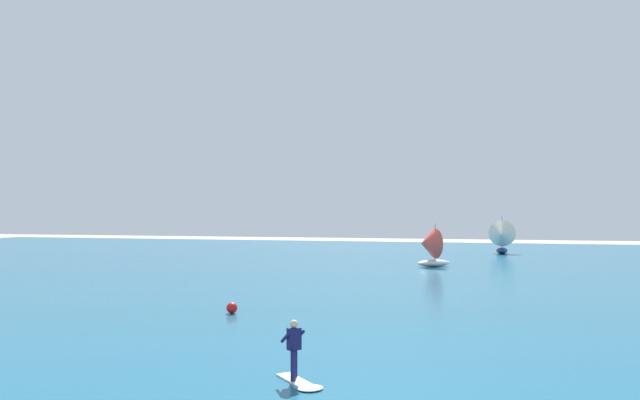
{
  "coord_description": "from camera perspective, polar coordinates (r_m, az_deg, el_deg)",
  "views": [
    {
      "loc": [
        4.62,
        1.27,
        4.73
      ],
      "look_at": [
        -0.09,
        19.01,
        5.12
      ],
      "focal_mm": 33.38,
      "sensor_mm": 36.0,
      "label": 1
    }
  ],
  "objects": [
    {
      "name": "ocean",
      "position": [
        50.15,
        9.58,
        -6.56
      ],
      "size": [
        160.0,
        90.0,
        0.1
      ],
      "primitive_type": "cube",
      "color": "#1E607F",
      "rests_on": "ground"
    },
    {
      "name": "kitesurfer",
      "position": [
        16.81,
        -2.2,
        -15.09
      ],
      "size": [
        1.77,
        1.8,
        1.67
      ],
      "color": "white",
      "rests_on": "ocean"
    },
    {
      "name": "sailboat_outermost",
      "position": [
        52.01,
        10.43,
        -4.44
      ],
      "size": [
        3.34,
        3.09,
        3.71
      ],
      "color": "white",
      "rests_on": "ocean"
    },
    {
      "name": "sailboat_heeled_over",
      "position": [
        70.31,
        17.01,
        -3.36
      ],
      "size": [
        3.16,
        3.69,
        4.24
      ],
      "color": "navy",
      "rests_on": "ocean"
    },
    {
      "name": "marker_buoy",
      "position": [
        28.04,
        -8.45,
        -10.19
      ],
      "size": [
        0.51,
        0.51,
        0.51
      ],
      "primitive_type": "sphere",
      "color": "red",
      "rests_on": "ocean"
    }
  ]
}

